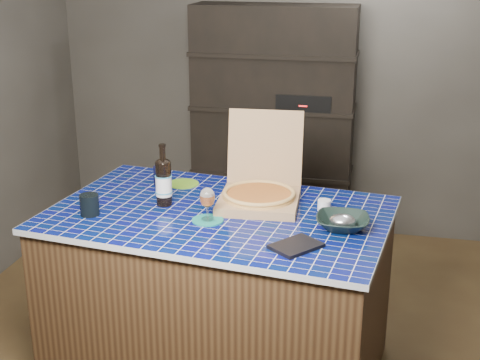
% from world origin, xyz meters
% --- Properties ---
extents(room, '(3.50, 3.50, 3.50)m').
position_xyz_m(room, '(0.00, 0.00, 1.25)').
color(room, brown).
rests_on(room, ground).
extents(shelving_unit, '(1.20, 0.41, 1.80)m').
position_xyz_m(shelving_unit, '(0.00, 1.53, 0.90)').
color(shelving_unit, black).
rests_on(shelving_unit, floor).
extents(kitchen_island, '(1.79, 1.26, 0.92)m').
position_xyz_m(kitchen_island, '(0.05, -0.34, 0.46)').
color(kitchen_island, '#4A331D').
rests_on(kitchen_island, floor).
extents(pizza_box, '(0.43, 0.52, 0.44)m').
position_xyz_m(pizza_box, '(0.23, -0.18, 0.98)').
color(pizza_box, '#9D7551').
rests_on(pizza_box, kitchen_island).
extents(mead_bottle, '(0.09, 0.09, 0.33)m').
position_xyz_m(mead_bottle, '(-0.25, -0.30, 1.05)').
color(mead_bottle, black).
rests_on(mead_bottle, kitchen_island).
extents(teal_trivet, '(0.15, 0.15, 0.01)m').
position_xyz_m(teal_trivet, '(0.02, -0.46, 0.92)').
color(teal_trivet, '#177C6E').
rests_on(teal_trivet, kitchen_island).
extents(wine_glass, '(0.07, 0.07, 0.17)m').
position_xyz_m(wine_glass, '(0.02, -0.46, 1.04)').
color(wine_glass, white).
rests_on(wine_glass, teal_trivet).
extents(tumbler, '(0.10, 0.10, 0.11)m').
position_xyz_m(tumbler, '(-0.57, -0.52, 0.97)').
color(tumbler, black).
rests_on(tumbler, kitchen_island).
extents(dvd_case, '(0.25, 0.26, 0.02)m').
position_xyz_m(dvd_case, '(0.49, -0.68, 0.93)').
color(dvd_case, black).
rests_on(dvd_case, kitchen_island).
extents(bowl, '(0.26, 0.26, 0.06)m').
position_xyz_m(bowl, '(0.67, -0.42, 0.95)').
color(bowl, black).
rests_on(bowl, kitchen_island).
extents(foil_contents, '(0.13, 0.11, 0.06)m').
position_xyz_m(foil_contents, '(0.67, -0.42, 0.96)').
color(foil_contents, '#B1B2BC').
rests_on(foil_contents, bowl).
extents(white_jar, '(0.07, 0.07, 0.06)m').
position_xyz_m(white_jar, '(0.56, -0.21, 0.95)').
color(white_jar, white).
rests_on(white_jar, kitchen_island).
extents(navy_cup, '(0.07, 0.07, 0.11)m').
position_xyz_m(navy_cup, '(-0.38, -0.01, 0.97)').
color(navy_cup, black).
rests_on(navy_cup, kitchen_island).
extents(green_trivet, '(0.17, 0.17, 0.01)m').
position_xyz_m(green_trivet, '(-0.25, 0.03, 0.92)').
color(green_trivet, '#669F22').
rests_on(green_trivet, kitchen_island).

